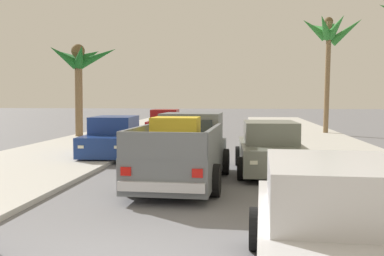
{
  "coord_description": "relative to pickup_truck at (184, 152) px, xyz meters",
  "views": [
    {
      "loc": [
        1.84,
        -5.59,
        2.28
      ],
      "look_at": [
        0.12,
        9.51,
        1.2
      ],
      "focal_mm": 41.04,
      "sensor_mm": 36.0,
      "label": 1
    }
  ],
  "objects": [
    {
      "name": "sidewalk_left",
      "position": [
        -5.44,
        6.12,
        -0.76
      ],
      "size": [
        5.22,
        60.0,
        0.12
      ],
      "primitive_type": "cube",
      "color": "beige",
      "rests_on": "ground"
    },
    {
      "name": "sidewalk_right",
      "position": [
        4.82,
        6.12,
        -0.76
      ],
      "size": [
        5.22,
        60.0,
        0.12
      ],
      "primitive_type": "cube",
      "color": "beige",
      "rests_on": "ground"
    },
    {
      "name": "curb_left",
      "position": [
        -4.23,
        6.12,
        -0.77
      ],
      "size": [
        0.16,
        60.0,
        0.1
      ],
      "primitive_type": "cube",
      "color": "silver",
      "rests_on": "ground"
    },
    {
      "name": "curb_right",
      "position": [
        3.61,
        6.12,
        -0.77
      ],
      "size": [
        0.16,
        60.0,
        0.1
      ],
      "primitive_type": "cube",
      "color": "silver",
      "rests_on": "ground"
    },
    {
      "name": "pickup_truck",
      "position": [
        0.0,
        0.0,
        0.0
      ],
      "size": [
        2.35,
        5.28,
        1.8
      ],
      "color": "slate",
      "rests_on": "ground"
    },
    {
      "name": "car_left_near",
      "position": [
        -3.31,
        4.76,
        -0.1
      ],
      "size": [
        2.18,
        4.33,
        1.54
      ],
      "color": "navy",
      "rests_on": "ground"
    },
    {
      "name": "car_right_near",
      "position": [
        2.38,
        1.87,
        -0.1
      ],
      "size": [
        2.13,
        4.31,
        1.54
      ],
      "color": "slate",
      "rests_on": "ground"
    },
    {
      "name": "car_right_mid",
      "position": [
        2.61,
        -6.32,
        -0.1
      ],
      "size": [
        2.16,
        4.32,
        1.54
      ],
      "color": "silver",
      "rests_on": "ground"
    },
    {
      "name": "car_left_far",
      "position": [
        -3.02,
        14.26,
        -0.1
      ],
      "size": [
        2.21,
        4.34,
        1.54
      ],
      "color": "maroon",
      "rests_on": "ground"
    },
    {
      "name": "palm_tree_left_fore",
      "position": [
        -7.31,
        11.84,
        3.3
      ],
      "size": [
        3.96,
        3.14,
        5.17
      ],
      "color": "brown",
      "rests_on": "ground"
    },
    {
      "name": "palm_tree_right_mid",
      "position": [
        6.6,
        15.49,
        5.12
      ],
      "size": [
        3.77,
        3.6,
        7.09
      ],
      "color": "brown",
      "rests_on": "ground"
    }
  ]
}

